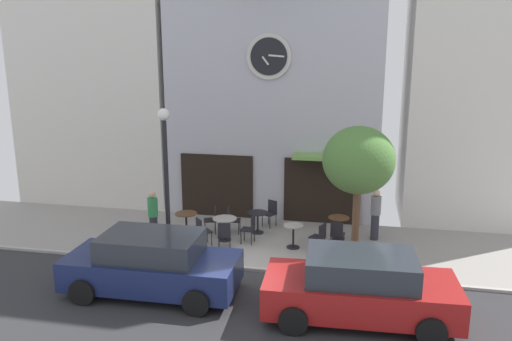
{
  "coord_description": "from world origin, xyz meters",
  "views": [
    {
      "loc": [
        3.13,
        -12.61,
        5.92
      ],
      "look_at": [
        0.09,
        2.26,
        2.32
      ],
      "focal_mm": 35.16,
      "sensor_mm": 36.0,
      "label": 1
    }
  ],
  "objects_px": {
    "street_lamp": "(166,181)",
    "cafe_chair_near_tree": "(271,211)",
    "cafe_table_rightmost": "(186,219)",
    "cafe_chair_under_awning": "(337,233)",
    "cafe_table_near_door": "(339,224)",
    "cafe_chair_facing_street": "(320,235)",
    "cafe_table_center_left": "(225,224)",
    "parked_car_navy": "(152,264)",
    "street_tree": "(359,161)",
    "pedestrian_green": "(153,216)",
    "cafe_chair_near_lamp": "(224,234)",
    "cafe_chair_mid_row": "(232,218)",
    "cafe_chair_right_end": "(250,227)",
    "cafe_table_near_curb": "(258,218)",
    "cafe_chair_corner": "(202,230)",
    "pedestrian_grey": "(375,214)",
    "cafe_table_center_right": "(293,233)",
    "parked_car_red": "(360,287)",
    "cafe_chair_left_end": "(212,218)"
  },
  "relations": [
    {
      "from": "street_lamp",
      "to": "cafe_chair_near_tree",
      "type": "height_order",
      "value": "street_lamp"
    },
    {
      "from": "cafe_table_rightmost",
      "to": "cafe_chair_under_awning",
      "type": "relative_size",
      "value": 0.82
    },
    {
      "from": "cafe_chair_near_tree",
      "to": "cafe_chair_under_awning",
      "type": "bearing_deg",
      "value": -35.88
    },
    {
      "from": "cafe_table_near_door",
      "to": "cafe_chair_facing_street",
      "type": "height_order",
      "value": "cafe_chair_facing_street"
    },
    {
      "from": "cafe_chair_under_awning",
      "to": "cafe_table_center_left",
      "type": "bearing_deg",
      "value": 179.36
    },
    {
      "from": "cafe_chair_facing_street",
      "to": "parked_car_navy",
      "type": "xyz_separation_m",
      "value": [
        -3.9,
        -3.47,
        0.23
      ]
    },
    {
      "from": "street_tree",
      "to": "cafe_chair_near_tree",
      "type": "bearing_deg",
      "value": 132.76
    },
    {
      "from": "pedestrian_green",
      "to": "cafe_table_near_door",
      "type": "bearing_deg",
      "value": 13.07
    },
    {
      "from": "cafe_chair_near_lamp",
      "to": "cafe_chair_mid_row",
      "type": "height_order",
      "value": "same"
    },
    {
      "from": "cafe_chair_under_awning",
      "to": "cafe_chair_right_end",
      "type": "bearing_deg",
      "value": -179.27
    },
    {
      "from": "cafe_table_rightmost",
      "to": "cafe_chair_right_end",
      "type": "xyz_separation_m",
      "value": [
        2.25,
        -0.35,
        -0.0
      ]
    },
    {
      "from": "cafe_table_rightmost",
      "to": "cafe_table_near_curb",
      "type": "xyz_separation_m",
      "value": [
        2.3,
        0.6,
        -0.02
      ]
    },
    {
      "from": "cafe_table_rightmost",
      "to": "cafe_chair_facing_street",
      "type": "height_order",
      "value": "cafe_chair_facing_street"
    },
    {
      "from": "cafe_chair_facing_street",
      "to": "cafe_chair_right_end",
      "type": "relative_size",
      "value": 1.0
    },
    {
      "from": "cafe_chair_under_awning",
      "to": "cafe_chair_facing_street",
      "type": "xyz_separation_m",
      "value": [
        -0.51,
        -0.32,
        0.0
      ]
    },
    {
      "from": "cafe_chair_under_awning",
      "to": "cafe_chair_mid_row",
      "type": "distance_m",
      "value": 3.59
    },
    {
      "from": "cafe_table_near_curb",
      "to": "cafe_chair_corner",
      "type": "bearing_deg",
      "value": -135.44
    },
    {
      "from": "street_lamp",
      "to": "parked_car_navy",
      "type": "height_order",
      "value": "street_lamp"
    },
    {
      "from": "cafe_chair_facing_street",
      "to": "cafe_chair_right_end",
      "type": "xyz_separation_m",
      "value": [
        -2.2,
        0.29,
        0.0
      ]
    },
    {
      "from": "cafe_chair_near_tree",
      "to": "parked_car_navy",
      "type": "xyz_separation_m",
      "value": [
        -2.05,
        -5.5,
        0.23
      ]
    },
    {
      "from": "pedestrian_green",
      "to": "pedestrian_grey",
      "type": "height_order",
      "value": "same"
    },
    {
      "from": "cafe_chair_near_tree",
      "to": "cafe_table_rightmost",
      "type": "bearing_deg",
      "value": -151.86
    },
    {
      "from": "cafe_table_center_left",
      "to": "cafe_table_center_right",
      "type": "relative_size",
      "value": 1.03
    },
    {
      "from": "cafe_chair_mid_row",
      "to": "cafe_chair_corner",
      "type": "bearing_deg",
      "value": -116.38
    },
    {
      "from": "cafe_table_near_curb",
      "to": "parked_car_red",
      "type": "xyz_separation_m",
      "value": [
        3.35,
        -4.96,
        0.25
      ]
    },
    {
      "from": "street_lamp",
      "to": "cafe_chair_corner",
      "type": "bearing_deg",
      "value": 38.95
    },
    {
      "from": "cafe_chair_right_end",
      "to": "cafe_chair_near_tree",
      "type": "relative_size",
      "value": 1.0
    },
    {
      "from": "street_tree",
      "to": "cafe_table_near_door",
      "type": "xyz_separation_m",
      "value": [
        -0.53,
        2.25,
        -2.57
      ]
    },
    {
      "from": "cafe_chair_mid_row",
      "to": "cafe_chair_left_end",
      "type": "relative_size",
      "value": 1.0
    },
    {
      "from": "cafe_chair_near_lamp",
      "to": "cafe_chair_corner",
      "type": "bearing_deg",
      "value": 165.7
    },
    {
      "from": "street_tree",
      "to": "cafe_table_center_left",
      "type": "distance_m",
      "value": 5.04
    },
    {
      "from": "street_lamp",
      "to": "cafe_chair_facing_street",
      "type": "bearing_deg",
      "value": 11.32
    },
    {
      "from": "parked_car_navy",
      "to": "street_lamp",
      "type": "bearing_deg",
      "value": 102.49
    },
    {
      "from": "cafe_chair_right_end",
      "to": "cafe_table_near_door",
      "type": "bearing_deg",
      "value": 17.6
    },
    {
      "from": "cafe_table_rightmost",
      "to": "cafe_chair_right_end",
      "type": "relative_size",
      "value": 0.82
    },
    {
      "from": "parked_car_navy",
      "to": "cafe_chair_near_tree",
      "type": "bearing_deg",
      "value": 69.56
    },
    {
      "from": "cafe_table_near_curb",
      "to": "cafe_table_center_right",
      "type": "bearing_deg",
      "value": -38.55
    },
    {
      "from": "cafe_table_center_left",
      "to": "pedestrian_green",
      "type": "relative_size",
      "value": 0.46
    },
    {
      "from": "street_lamp",
      "to": "pedestrian_grey",
      "type": "height_order",
      "value": "street_lamp"
    },
    {
      "from": "street_lamp",
      "to": "cafe_chair_right_end",
      "type": "height_order",
      "value": "street_lamp"
    },
    {
      "from": "cafe_chair_facing_street",
      "to": "cafe_chair_near_tree",
      "type": "bearing_deg",
      "value": 132.33
    },
    {
      "from": "cafe_chair_facing_street",
      "to": "parked_car_red",
      "type": "distance_m",
      "value": 3.91
    },
    {
      "from": "cafe_chair_mid_row",
      "to": "pedestrian_grey",
      "type": "distance_m",
      "value": 4.7
    },
    {
      "from": "street_lamp",
      "to": "parked_car_navy",
      "type": "relative_size",
      "value": 1.01
    },
    {
      "from": "cafe_chair_near_lamp",
      "to": "cafe_chair_left_end",
      "type": "relative_size",
      "value": 1.0
    },
    {
      "from": "cafe_table_center_left",
      "to": "cafe_chair_left_end",
      "type": "relative_size",
      "value": 0.85
    },
    {
      "from": "pedestrian_green",
      "to": "parked_car_red",
      "type": "xyz_separation_m",
      "value": [
        6.45,
        -3.53,
        -0.1
      ]
    },
    {
      "from": "cafe_table_near_curb",
      "to": "cafe_table_near_door",
      "type": "bearing_deg",
      "value": -1.87
    },
    {
      "from": "cafe_table_center_right",
      "to": "pedestrian_green",
      "type": "height_order",
      "value": "pedestrian_green"
    },
    {
      "from": "street_tree",
      "to": "cafe_chair_left_end",
      "type": "xyz_separation_m",
      "value": [
        -4.68,
        2.04,
        -2.57
      ]
    }
  ]
}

